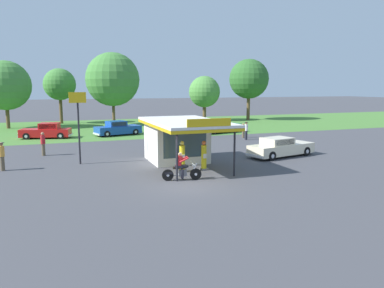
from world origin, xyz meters
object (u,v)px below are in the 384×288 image
(featured_classic_sedan, at_px, (281,148))
(roadside_pole_sign, at_px, (78,115))
(bystander_standing_back_lot, at_px, (43,143))
(bystander_admiring_sedan, at_px, (246,130))
(motorcycle_with_rider, at_px, (181,169))
(parked_car_back_row_right, at_px, (220,127))
(bystander_chatting_near_pumps, at_px, (2,155))
(parked_car_back_row_centre_right, at_px, (118,129))
(gas_pump_offside, at_px, (204,157))
(parked_car_back_row_far_left, at_px, (46,131))
(gas_pump_nearside, at_px, (182,158))
(bystander_leaning_by_kiosk, at_px, (243,130))

(featured_classic_sedan, relative_size, roadside_pole_sign, 1.20)
(bystander_standing_back_lot, distance_m, bystander_admiring_sedan, 18.62)
(motorcycle_with_rider, relative_size, parked_car_back_row_right, 0.40)
(bystander_admiring_sedan, bearing_deg, bystander_standing_back_lot, -172.80)
(parked_car_back_row_right, height_order, bystander_chatting_near_pumps, bystander_chatting_near_pumps)
(featured_classic_sedan, bearing_deg, parked_car_back_row_centre_right, 119.39)
(motorcycle_with_rider, bearing_deg, featured_classic_sedan, 24.88)
(parked_car_back_row_centre_right, bearing_deg, parked_car_back_row_right, -8.68)
(roadside_pole_sign, bearing_deg, gas_pump_offside, -32.35)
(gas_pump_offside, distance_m, parked_car_back_row_centre_right, 19.10)
(featured_classic_sedan, xyz_separation_m, parked_car_back_row_far_left, (-16.57, 16.79, 0.03))
(motorcycle_with_rider, height_order, bystander_admiring_sedan, bystander_admiring_sedan)
(bystander_admiring_sedan, bearing_deg, parked_car_back_row_centre_right, 144.88)
(parked_car_back_row_far_left, xyz_separation_m, bystander_standing_back_lot, (-0.06, -10.34, 0.25))
(gas_pump_nearside, xyz_separation_m, parked_car_back_row_far_left, (-8.05, 19.06, -0.17))
(featured_classic_sedan, relative_size, parked_car_back_row_far_left, 1.09)
(gas_pump_nearside, relative_size, parked_car_back_row_centre_right, 0.36)
(featured_classic_sedan, relative_size, parked_car_back_row_centre_right, 1.09)
(bystander_leaning_by_kiosk, bearing_deg, bystander_chatting_near_pumps, -158.30)
(parked_car_back_row_right, height_order, roadside_pole_sign, roadside_pole_sign)
(gas_pump_nearside, height_order, bystander_chatting_near_pumps, gas_pump_nearside)
(gas_pump_nearside, relative_size, parked_car_back_row_right, 0.35)
(parked_car_back_row_centre_right, height_order, bystander_standing_back_lot, bystander_standing_back_lot)
(gas_pump_offside, height_order, featured_classic_sedan, gas_pump_offside)
(featured_classic_sedan, height_order, parked_car_back_row_far_left, parked_car_back_row_far_left)
(gas_pump_offside, distance_m, roadside_pole_sign, 8.80)
(bystander_standing_back_lot, height_order, roadside_pole_sign, roadside_pole_sign)
(bystander_standing_back_lot, bearing_deg, bystander_leaning_by_kiosk, 11.28)
(bystander_admiring_sedan, bearing_deg, bystander_chatting_near_pumps, -161.37)
(motorcycle_with_rider, relative_size, parked_car_back_row_centre_right, 0.41)
(bystander_chatting_near_pumps, distance_m, bystander_standing_back_lot, 5.17)
(gas_pump_nearside, bearing_deg, motorcycle_with_rider, -110.35)
(bystander_admiring_sedan, bearing_deg, gas_pump_nearside, -133.19)
(gas_pump_nearside, bearing_deg, gas_pump_offside, -0.00)
(parked_car_back_row_right, distance_m, bystander_admiring_sedan, 6.19)
(parked_car_back_row_centre_right, bearing_deg, featured_classic_sedan, -60.61)
(parked_car_back_row_right, relative_size, bystander_chatting_near_pumps, 3.03)
(motorcycle_with_rider, distance_m, bystander_admiring_sedan, 17.19)
(roadside_pole_sign, bearing_deg, bystander_leaning_by_kiosk, 25.71)
(parked_car_back_row_centre_right, height_order, bystander_admiring_sedan, bystander_admiring_sedan)
(parked_car_back_row_right, distance_m, parked_car_back_row_far_left, 18.55)
(gas_pump_offside, relative_size, bystander_leaning_by_kiosk, 1.24)
(gas_pump_offside, xyz_separation_m, bystander_leaning_by_kiosk, (9.40, 12.49, -0.06))
(parked_car_back_row_far_left, bearing_deg, bystander_leaning_by_kiosk, -19.17)
(parked_car_back_row_centre_right, xyz_separation_m, bystander_chatting_near_pumps, (-9.49, -14.90, 0.26))
(gas_pump_nearside, bearing_deg, roadside_pole_sign, 141.63)
(parked_car_back_row_far_left, xyz_separation_m, roadside_pole_sign, (2.33, -14.53, 2.58))
(parked_car_back_row_far_left, relative_size, bystander_admiring_sedan, 2.98)
(featured_classic_sedan, bearing_deg, bystander_standing_back_lot, 158.80)
(motorcycle_with_rider, distance_m, roadside_pole_sign, 8.64)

